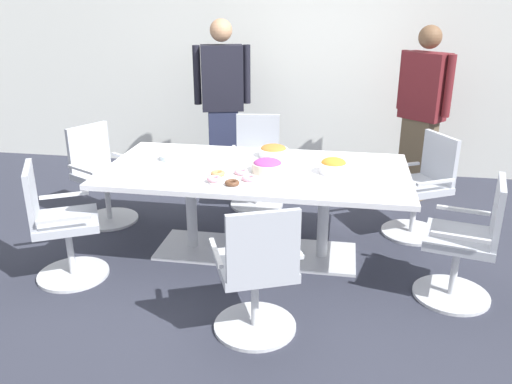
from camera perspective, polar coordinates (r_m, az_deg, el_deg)
ground_plane at (r=4.46m, az=0.00°, el=-6.68°), size 10.00×10.00×0.01m
back_wall at (r=6.37m, az=3.80°, el=14.87°), size 8.00×0.10×2.80m
conference_table at (r=4.21m, az=0.00°, el=0.96°), size 2.40×1.20×0.75m
office_chair_0 at (r=3.29m, az=0.10°, el=-9.26°), size 0.71×0.71×0.91m
office_chair_1 at (r=3.94m, az=21.93°, el=-5.58°), size 0.65×0.65×0.91m
office_chair_2 at (r=4.89m, az=17.52°, el=0.09°), size 0.73×0.73×0.91m
office_chair_3 at (r=5.33m, az=0.11°, el=2.80°), size 0.60×0.60×0.91m
office_chair_4 at (r=5.16m, az=-16.40°, el=1.30°), size 0.73×0.73×0.91m
office_chair_5 at (r=4.19m, az=-20.61°, el=-3.79°), size 0.73×0.73×0.91m
person_standing_0 at (r=5.77m, az=-3.65°, el=9.76°), size 0.61×0.33×1.82m
person_standing_1 at (r=5.68m, az=17.61°, el=8.40°), size 0.52×0.45×1.77m
snack_bowl_chips_orange at (r=4.09m, az=8.43°, el=2.84°), size 0.22×0.22×0.12m
snack_bowl_candy_mix at (r=4.07m, az=1.26°, el=2.89°), size 0.25×0.25×0.11m
snack_bowl_pretzels at (r=4.47m, az=1.90°, el=4.51°), size 0.25×0.25×0.10m
donut_platter at (r=3.90m, az=-2.72°, el=1.53°), size 0.37×0.37×0.04m
plate_stack at (r=4.45m, az=-9.08°, el=3.80°), size 0.21×0.21×0.04m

